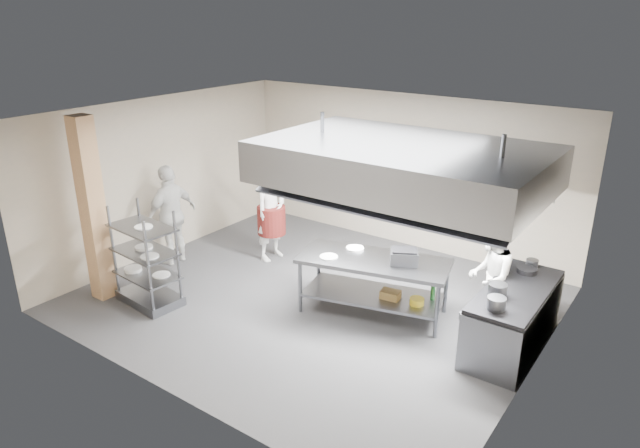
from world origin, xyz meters
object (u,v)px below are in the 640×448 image
Objects in this scene: pass_rack at (145,257)px; chef_head at (271,211)px; chef_plating at (172,215)px; griddle at (404,257)px; cooking_range at (513,320)px; island at (373,286)px; stockpot at (498,290)px; chef_line at (490,277)px.

pass_rack is 0.85× the size of chef_head.
chef_plating reaches higher than griddle.
cooking_range is at bearing -23.39° from griddle.
pass_rack is (-3.11, -1.81, 0.35)m from island.
cooking_range is 1.07× the size of chef_plating.
stockpot is (1.92, -0.06, 0.53)m from island.
stockpot is (5.03, 1.76, 0.18)m from pass_rack.
pass_rack is at bearing 171.19° from chef_head.
chef_line is (-0.48, 0.30, 0.41)m from cooking_range.
chef_head is 1.82m from chef_plating.
cooking_range is 4.75m from chef_head.
cooking_range is 4.92× the size of griddle.
griddle is at bearing 98.60° from chef_plating.
chef_plating is 5.94m from stockpot.
cooking_range is at bearing 65.71° from stockpot.
chef_line reaches higher than cooking_range.
pass_rack reaches higher than island.
chef_head is 1.01× the size of chef_plating.
cooking_range is at bearing 97.92° from chef_plating.
island is 4.06m from chef_plating.
chef_plating is at bearing 172.77° from island.
pass_rack is 5.61m from cooking_range.
chef_head is at bearing 150.96° from island.
stockpot is (1.48, -0.19, -0.02)m from griddle.
griddle is (4.44, 0.63, 0.07)m from chef_plating.
chef_line reaches higher than pass_rack.
pass_rack is 1.60m from chef_plating.
cooking_range is 6.15m from chef_plating.
chef_plating is at bearing -175.76° from stockpot.
cooking_range is at bearing 27.16° from pass_rack.
chef_head is 3.11m from griddle.
chef_line is 0.89× the size of chef_plating.
griddle reaches higher than island.
cooking_range is at bearing -6.41° from island.
chef_plating reaches higher than stockpot.
island is at bearing 178.26° from stockpot.
chef_line reaches higher than stockpot.
pass_rack is 0.80× the size of cooking_range.
island is 2.00m from stockpot.
pass_rack is at bearing 34.66° from chef_plating.
pass_rack is 4.05m from griddle.
island reaches higher than cooking_range.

